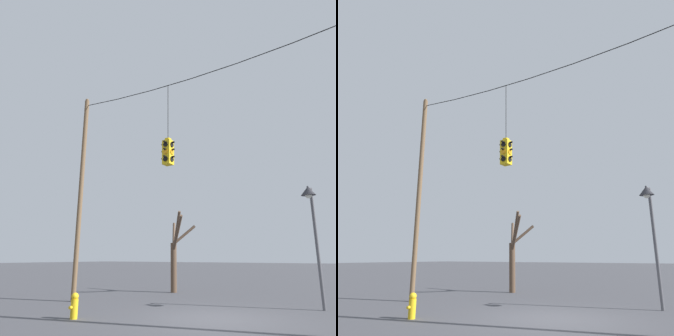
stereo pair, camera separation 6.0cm
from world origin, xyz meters
TOP-DOWN VIEW (x-y plane):
  - ground_plane at (0.00, 0.00)m, footprint 200.00×200.00m
  - utility_pole_left at (-6.79, 0.38)m, footprint 0.21×0.21m
  - span_wire at (0.00, 0.38)m, footprint 13.59×0.03m
  - traffic_light_over_intersection at (-2.00, 0.38)m, footprint 0.58×0.58m
  - street_lamp at (2.44, 3.23)m, footprint 0.52×0.90m
  - bare_tree at (-5.05, 5.70)m, footprint 1.98×2.33m
  - fire_hydrant at (-3.61, -2.36)m, footprint 0.22×0.30m

SIDE VIEW (x-z plane):
  - ground_plane at x=0.00m, z-range 0.00..0.00m
  - fire_hydrant at x=-3.61m, z-range 0.01..0.76m
  - bare_tree at x=-5.05m, z-range -0.11..4.04m
  - street_lamp at x=2.44m, z-range 1.22..5.58m
  - utility_pole_left at x=-6.79m, z-range -0.01..9.37m
  - traffic_light_over_intersection at x=-2.00m, z-range 4.06..7.45m
  - span_wire at x=0.00m, z-range 8.51..8.95m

